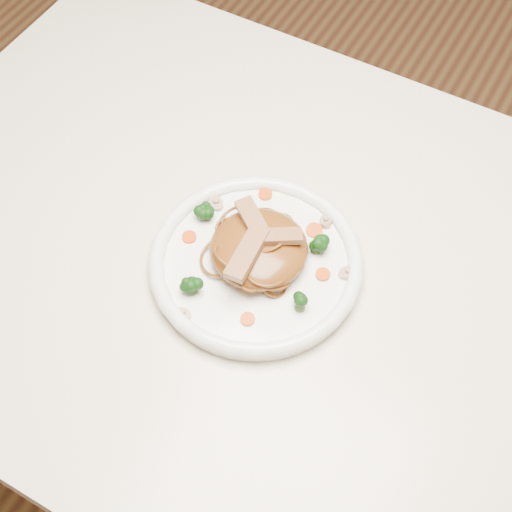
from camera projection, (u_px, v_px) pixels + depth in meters
The scene contains 20 objects.
ground at pixel (277, 456), 1.58m from camera, with size 4.00×4.00×0.00m, color #502D1B.
table at pixel (288, 305), 1.04m from camera, with size 1.20×0.80×0.75m.
plate at pixel (256, 265), 0.95m from camera, with size 0.27×0.27×0.02m, color white.
noodle_mound at pixel (259, 248), 0.93m from camera, with size 0.13×0.13×0.04m, color brown.
chicken_a at pixel (276, 236), 0.91m from camera, with size 0.07×0.02×0.01m, color #A1714C.
chicken_b at pixel (254, 221), 0.93m from camera, with size 0.07×0.02×0.01m, color #A1714C.
chicken_c at pixel (247, 253), 0.90m from camera, with size 0.08×0.03×0.01m, color #A1714C.
broccoli_0 at pixel (316, 244), 0.94m from camera, with size 0.02×0.02×0.03m, color black, non-canonical shape.
broccoli_1 at pixel (206, 211), 0.97m from camera, with size 0.02×0.02×0.03m, color black, non-canonical shape.
broccoli_2 at pixel (191, 284), 0.91m from camera, with size 0.03×0.03×0.03m, color black, non-canonical shape.
broccoli_3 at pixel (300, 301), 0.89m from camera, with size 0.03×0.03×0.03m, color black, non-canonical shape.
carrot_0 at pixel (314, 230), 0.97m from camera, with size 0.02×0.02×0.01m, color #BF4507.
carrot_1 at pixel (189, 237), 0.96m from camera, with size 0.02×0.02×0.01m, color #BF4507.
carrot_2 at pixel (323, 274), 0.93m from camera, with size 0.02×0.02×0.01m, color #BF4507.
carrot_3 at pixel (265, 194), 1.00m from camera, with size 0.02×0.02×0.01m, color #BF4507.
carrot_4 at pixel (248, 319), 0.90m from camera, with size 0.02×0.02×0.01m, color #BF4507.
mushroom_0 at pixel (183, 314), 0.90m from camera, with size 0.02×0.02×0.01m, color beige.
mushroom_1 at pixel (348, 272), 0.93m from camera, with size 0.03×0.03×0.01m, color beige.
mushroom_2 at pixel (216, 203), 0.99m from camera, with size 0.03×0.03×0.01m, color beige.
mushroom_3 at pixel (326, 221), 0.98m from camera, with size 0.02×0.02×0.01m, color beige.
Camera 1 is at (0.22, -0.48, 1.56)m, focal length 51.77 mm.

